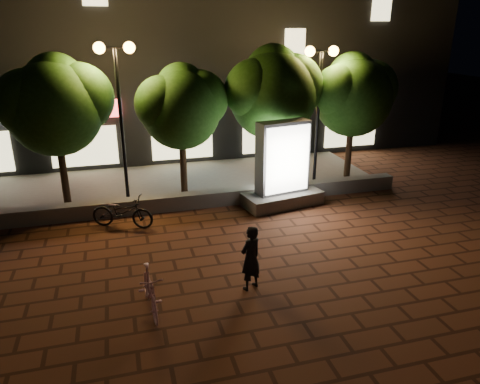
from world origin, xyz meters
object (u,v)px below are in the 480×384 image
object	(u,v)px
ad_kiosk	(282,172)
scooter_parked	(122,212)
tree_left	(56,102)
tree_far_right	(354,92)
tree_right	(274,90)
tree_mid	(182,104)
rider	(251,258)
street_lamp_left	(118,82)
scooter_pink	(150,291)
street_lamp_right	(320,80)

from	to	relation	value
ad_kiosk	scooter_parked	distance (m)	5.32
tree_left	tree_far_right	bearing A→B (deg)	-0.00
tree_far_right	ad_kiosk	world-z (taller)	tree_far_right
tree_right	scooter_parked	distance (m)	6.83
tree_mid	scooter_parked	distance (m)	4.32
scooter_parked	tree_left	bearing A→B (deg)	58.54
tree_mid	rider	bearing A→B (deg)	-86.20
tree_far_right	street_lamp_left	world-z (taller)	street_lamp_left
scooter_pink	ad_kiosk	bearing A→B (deg)	41.87
tree_mid	street_lamp_left	world-z (taller)	street_lamp_left
rider	tree_left	bearing A→B (deg)	-83.88
tree_mid	scooter_pink	bearing A→B (deg)	-104.78
tree_far_right	tree_mid	bearing A→B (deg)	-180.00
street_lamp_right	scooter_pink	world-z (taller)	street_lamp_right
ad_kiosk	street_lamp_right	bearing A→B (deg)	40.66
tree_mid	scooter_pink	distance (m)	7.73
tree_right	rider	xyz separation A→B (m)	(-2.86, -6.72, -2.78)
tree_left	street_lamp_right	xyz separation A→B (m)	(8.95, -0.26, 0.45)
tree_mid	scooter_parked	xyz separation A→B (m)	(-2.28, -2.46, -2.72)
ad_kiosk	scooter_pink	xyz separation A→B (m)	(-4.82, -5.03, -0.66)
ad_kiosk	rider	size ratio (longest dim) A/B	1.82
rider	scooter_parked	distance (m)	5.06
tree_right	scooter_parked	size ratio (longest dim) A/B	2.68
tree_far_right	scooter_pink	size ratio (longest dim) A/B	2.92
street_lamp_right	tree_right	bearing A→B (deg)	170.90
street_lamp_left	scooter_parked	size ratio (longest dim) A/B	2.74
tree_far_right	ad_kiosk	xyz separation A→B (m)	(-3.53, -1.96, -2.22)
tree_left	street_lamp_left	xyz separation A→B (m)	(1.95, -0.26, 0.58)
tree_left	rider	distance (m)	8.48
rider	scooter_parked	bearing A→B (deg)	-84.68
street_lamp_right	ad_kiosk	world-z (taller)	street_lamp_right
ad_kiosk	scooter_parked	xyz separation A→B (m)	(-5.25, -0.50, -0.65)
tree_far_right	street_lamp_right	world-z (taller)	street_lamp_right
tree_right	street_lamp_right	world-z (taller)	tree_right
tree_left	scooter_pink	bearing A→B (deg)	-72.92
tree_far_right	street_lamp_left	xyz separation A→B (m)	(-8.55, -0.26, 0.66)
tree_left	street_lamp_right	bearing A→B (deg)	-1.68
tree_right	street_lamp_right	distance (m)	1.70
street_lamp_right	street_lamp_left	bearing A→B (deg)	180.00
tree_right	street_lamp_right	bearing A→B (deg)	-9.10
ad_kiosk	scooter_parked	world-z (taller)	ad_kiosk
tree_left	scooter_parked	world-z (taller)	tree_left
tree_mid	tree_right	distance (m)	3.32
tree_right	ad_kiosk	bearing A→B (deg)	-99.70
tree_mid	scooter_parked	bearing A→B (deg)	-132.83
street_lamp_left	tree_left	bearing A→B (deg)	172.30
tree_left	street_lamp_left	bearing A→B (deg)	-7.70
street_lamp_right	rider	bearing A→B (deg)	-124.91
tree_mid	scooter_parked	size ratio (longest dim) A/B	2.38
street_lamp_right	rider	xyz separation A→B (m)	(-4.50, -6.45, -3.11)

